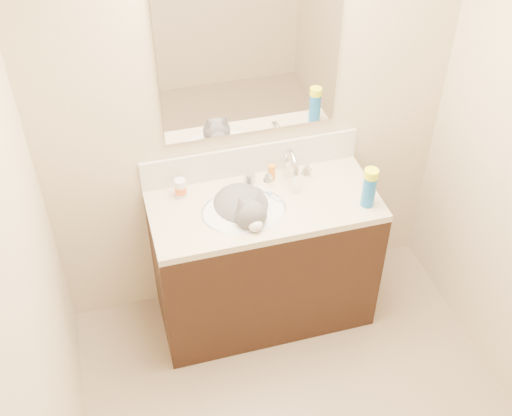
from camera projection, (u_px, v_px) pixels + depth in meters
room_shell at (345, 241)px, 2.21m from camera, size 2.24×2.54×2.52m
vanity_cabinet at (264, 263)px, 3.62m from camera, size 1.20×0.55×0.82m
counter_slab at (264, 206)px, 3.34m from camera, size 1.20×0.55×0.04m
basin at (244, 221)px, 3.33m from camera, size 0.45×0.36×0.14m
faucet at (290, 169)px, 3.41m from camera, size 0.28×0.20×0.21m
cat at (243, 210)px, 3.32m from camera, size 0.37×0.44×0.33m
backsplash at (251, 160)px, 3.46m from camera, size 1.20×0.02×0.18m
mirror at (251, 61)px, 3.07m from camera, size 0.90×0.02×0.80m
pill_bottle at (181, 188)px, 3.34m from camera, size 0.07×0.07×0.11m
pill_label at (181, 189)px, 3.34m from camera, size 0.08×0.08×0.04m
silver_jar at (250, 178)px, 3.44m from camera, size 0.07×0.07×0.06m
amber_bottle at (272, 172)px, 3.45m from camera, size 0.04×0.04×0.09m
toothbrush at (270, 194)px, 3.37m from camera, size 0.09×0.15×0.01m
toothbrush_head at (270, 194)px, 3.37m from camera, size 0.03×0.03×0.02m
spray_can at (369, 190)px, 3.26m from camera, size 0.07×0.07×0.19m
spray_cap at (371, 174)px, 3.19m from camera, size 0.08×0.08×0.04m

